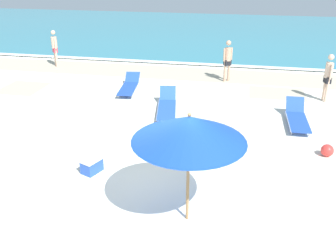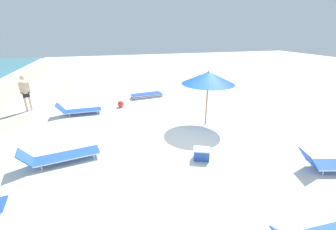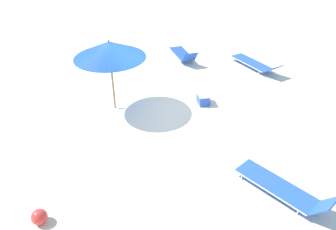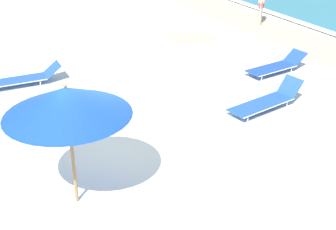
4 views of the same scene
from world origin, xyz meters
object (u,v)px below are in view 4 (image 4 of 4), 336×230
Objects in this scene: beach_umbrella at (67,102)px; sun_lounger_mid_beach_solo at (20,79)px; sun_lounger_near_water_right at (277,66)px; beachgoer_shoreline_child at (262,0)px; cooler_box at (97,120)px; sun_lounger_near_water_left at (267,101)px.

sun_lounger_mid_beach_solo is (-6.05, 0.27, -1.79)m from beach_umbrella.
beach_umbrella is 1.08× the size of sun_lounger_near_water_right.
beach_umbrella is 13.22m from beachgoer_shoreline_child.
beach_umbrella is 3.41m from cooler_box.
sun_lounger_near_water_right is 7.64m from sun_lounger_mid_beach_solo.
sun_lounger_near_water_left is 0.98× the size of sun_lounger_mid_beach_solo.
beachgoer_shoreline_child reaches higher than sun_lounger_mid_beach_solo.
beach_umbrella is 0.99× the size of sun_lounger_mid_beach_solo.
sun_lounger_near_water_left is at bearing 105.53° from beach_umbrella.
beach_umbrella is 3.89× the size of cooler_box.
beach_umbrella is at bearing -84.04° from sun_lounger_near_water_left.
cooler_box is (-2.57, 1.33, -1.81)m from beach_umbrella.
sun_lounger_near_water_right is (-3.47, 7.46, -1.79)m from beach_umbrella.
sun_lounger_near_water_right is 0.91× the size of sun_lounger_mid_beach_solo.
cooler_box is (5.51, -9.08, -0.81)m from beachgoer_shoreline_child.
beach_umbrella is at bearing -71.59° from sun_lounger_near_water_right.
sun_lounger_near_water_right is at bearing 125.79° from sun_lounger_near_water_left.
sun_lounger_mid_beach_solo is 3.63m from cooler_box.
sun_lounger_mid_beach_solo is 10.36m from beachgoer_shoreline_child.
sun_lounger_mid_beach_solo is (-2.58, -7.19, -0.00)m from sun_lounger_near_water_right.
beachgoer_shoreline_child is 2.96× the size of cooler_box.
sun_lounger_near_water_left is at bearing -51.17° from sun_lounger_near_water_right.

